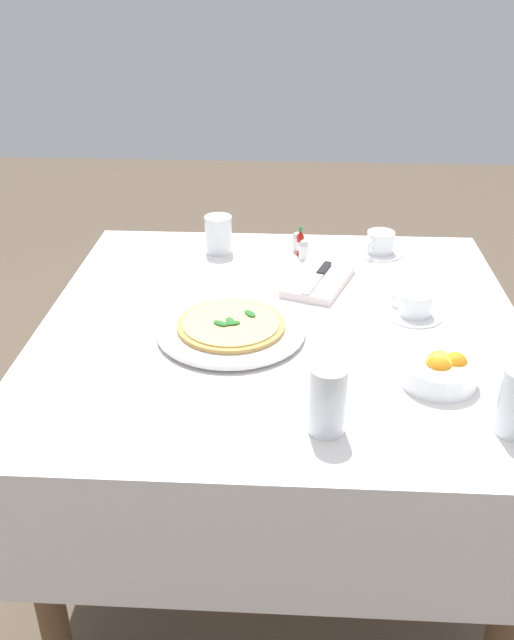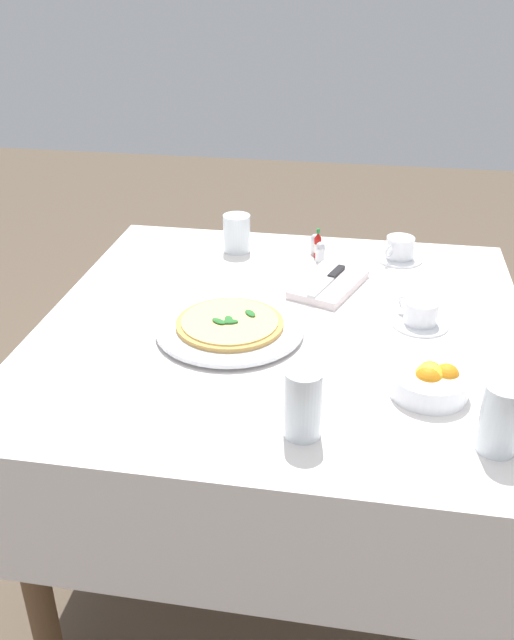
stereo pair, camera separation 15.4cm
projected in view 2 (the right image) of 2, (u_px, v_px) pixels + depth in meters
The scene contains 15 objects.
ground_plane at pixel (279, 554), 1.92m from camera, with size 8.00×8.00×0.00m, color brown.
dining_table at pixel (282, 372), 1.63m from camera, with size 1.10×1.10×0.73m.
pizza_plate at pixel (230, 328), 1.52m from camera, with size 0.33×0.33×0.02m.
pizza at pixel (230, 323), 1.52m from camera, with size 0.24×0.24×0.02m.
coffee_cup_near_left at pixel (400, 250), 1.88m from camera, with size 0.13×0.13×0.06m.
coffee_cup_near_right at pixel (421, 314), 1.55m from camera, with size 0.13×0.13×0.06m.
water_glass_left_edge at pixel (303, 407), 1.18m from camera, with size 0.07×0.07×0.13m.
water_glass_back_corner at pixel (500, 423), 1.15m from camera, with size 0.07×0.07×0.13m.
water_glass_right_edge at pixel (237, 236), 1.92m from camera, with size 0.08×0.08×0.10m.
napkin_folded at pixel (329, 284), 1.73m from camera, with size 0.25×0.20×0.02m.
dinner_knife at pixel (328, 280), 1.72m from camera, with size 0.19×0.08×0.01m.
citrus_bowl at pixel (430, 381), 1.31m from camera, with size 0.15×0.15×0.06m.
hot_sauce_bottle at pixel (318, 246), 1.89m from camera, with size 0.02×0.02×0.08m.
salt_shaker at pixel (320, 253), 1.87m from camera, with size 0.03×0.03×0.06m.
pepper_shaker at pixel (315, 245), 1.92m from camera, with size 0.03×0.03×0.06m.
Camera 2 is at (1.37, 0.17, 1.48)m, focal length 38.74 mm.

